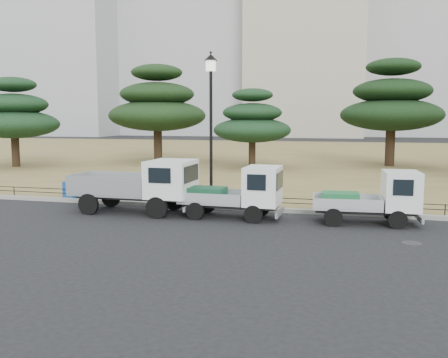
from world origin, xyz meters
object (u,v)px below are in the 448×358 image
(truck_kei_front, at_px, (239,192))
(street_lamp, at_px, (211,104))
(truck_large, at_px, (141,183))
(truck_kei_rear, at_px, (374,198))
(tarp_pile, at_px, (84,188))

(truck_kei_front, relative_size, street_lamp, 0.61)
(truck_large, xyz_separation_m, truck_kei_front, (3.86, -0.06, -0.19))
(truck_kei_rear, relative_size, tarp_pile, 2.22)
(truck_kei_rear, bearing_deg, tarp_pile, 166.84)
(truck_kei_rear, relative_size, street_lamp, 0.60)
(truck_kei_front, distance_m, truck_kei_rear, 4.71)
(street_lamp, bearing_deg, tarp_pile, 176.65)
(truck_large, bearing_deg, street_lamp, 38.24)
(truck_kei_rear, bearing_deg, truck_kei_front, 178.93)
(street_lamp, height_order, tarp_pile, street_lamp)
(truck_large, distance_m, tarp_pile, 4.30)
(truck_kei_rear, xyz_separation_m, street_lamp, (-6.28, 1.59, 3.27))
(truck_large, bearing_deg, truck_kei_front, -0.66)
(truck_large, height_order, truck_kei_rear, truck_large)
(truck_kei_front, xyz_separation_m, tarp_pile, (-7.54, 2.19, -0.41))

